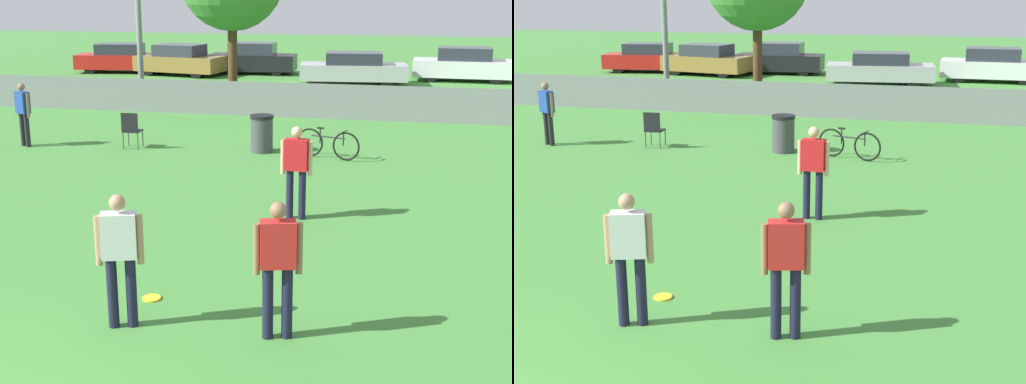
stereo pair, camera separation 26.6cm
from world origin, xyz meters
The scene contains 14 objects.
fence_backline centered at (0.00, 18.00, 0.55)m, with size 24.02×0.07×1.21m.
player_receiver_white centered at (1.29, 3.12, 0.97)m, with size 0.55×0.34×1.67m.
player_defender_red centered at (3.18, 3.24, 0.97)m, with size 0.55×0.32×1.67m.
player_thrower_red centered at (2.64, 7.76, 0.97)m, with size 0.57×0.24×1.67m.
spectator_in_blue centered at (-5.26, 12.22, 0.95)m, with size 0.50×0.38×1.65m.
frisbee_disc centered at (1.35, 3.93, 0.01)m, with size 0.25×0.25×0.03m.
folding_chair_sideline centered at (-2.45, 12.58, 0.53)m, with size 0.46×0.46×0.94m.
bicycle_sideline centered at (2.61, 12.57, 0.36)m, with size 1.58×0.60×0.75m.
trash_bin centered at (0.90, 12.92, 0.47)m, with size 0.59×0.59×0.93m.
parked_car_red centered at (-9.61, 28.72, 0.68)m, with size 4.42×2.37×1.40m.
parked_car_tan centered at (-6.37, 28.19, 0.70)m, with size 4.38×2.52×1.45m.
parked_car_dark centered at (-3.16, 29.59, 0.70)m, with size 4.19×1.86×1.48m.
parked_car_silver centered at (1.94, 26.64, 0.67)m, with size 4.68×2.29×1.36m.
parked_car_white centered at (6.62, 28.85, 0.71)m, with size 4.44×1.97×1.48m.
Camera 1 is at (4.61, -4.26, 3.98)m, focal length 50.00 mm.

